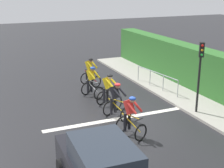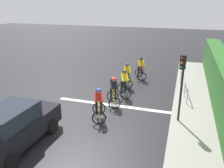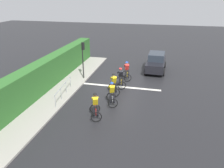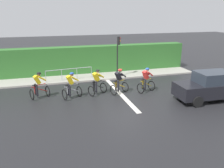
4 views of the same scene
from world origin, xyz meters
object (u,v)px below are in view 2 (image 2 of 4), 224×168
at_px(cyclist_mid, 124,84).
at_px(traffic_light_near_crossing, 182,79).
at_px(cyclist_lead, 141,69).
at_px(cyclist_fourth, 113,92).
at_px(cyclist_trailing, 99,104).
at_px(car_black, 14,127).
at_px(cyclist_second, 127,75).
at_px(pedestrian_railing_kerbside, 184,82).

height_order(cyclist_mid, traffic_light_near_crossing, traffic_light_near_crossing).
bearing_deg(cyclist_lead, cyclist_fourth, -96.53).
xyz_separation_m(cyclist_trailing, car_black, (-2.42, -3.12, 0.08)).
relative_size(cyclist_second, pedestrian_railing_kerbside, 0.47).
distance_m(cyclist_lead, cyclist_trailing, 6.89).
xyz_separation_m(cyclist_second, cyclist_mid, (0.25, -1.68, 0.00)).
distance_m(cyclist_trailing, traffic_light_near_crossing, 4.08).
bearing_deg(traffic_light_near_crossing, cyclist_trailing, -168.52).
height_order(cyclist_second, cyclist_mid, same).
relative_size(cyclist_lead, traffic_light_near_crossing, 0.50).
bearing_deg(pedestrian_railing_kerbside, car_black, -129.33).
distance_m(cyclist_fourth, traffic_light_near_crossing, 3.97).
height_order(car_black, pedestrian_railing_kerbside, car_black).
xyz_separation_m(cyclist_second, cyclist_trailing, (-0.19, -4.92, 0.00)).
bearing_deg(cyclist_lead, cyclist_trailing, -96.45).
distance_m(cyclist_mid, cyclist_trailing, 3.27).
bearing_deg(car_black, cyclist_trailing, 52.24).
distance_m(cyclist_trailing, car_black, 3.95).
bearing_deg(cyclist_second, cyclist_mid, -81.70).
distance_m(cyclist_fourth, pedestrian_railing_kerbside, 4.67).
xyz_separation_m(cyclist_lead, cyclist_fourth, (-0.58, -5.03, 0.00)).
bearing_deg(cyclist_trailing, cyclist_second, 87.81).
xyz_separation_m(cyclist_fourth, cyclist_trailing, (-0.20, -1.82, 0.00)).
xyz_separation_m(cyclist_second, cyclist_fourth, (0.01, -3.10, 0.00)).
bearing_deg(pedestrian_railing_kerbside, cyclist_fourth, -143.03).
relative_size(cyclist_second, traffic_light_near_crossing, 0.50).
relative_size(cyclist_fourth, pedestrian_railing_kerbside, 0.47).
distance_m(cyclist_lead, traffic_light_near_crossing, 6.92).
bearing_deg(cyclist_mid, cyclist_trailing, -97.61).
xyz_separation_m(cyclist_second, traffic_light_near_crossing, (3.56, -4.16, 1.43)).
bearing_deg(cyclist_lead, cyclist_second, -106.93).
xyz_separation_m(cyclist_mid, traffic_light_near_crossing, (3.32, -2.48, 1.43)).
distance_m(cyclist_second, cyclist_mid, 1.70).
distance_m(traffic_light_near_crossing, pedestrian_railing_kerbside, 4.12).
xyz_separation_m(cyclist_mid, cyclist_trailing, (-0.43, -3.24, 0.00)).
bearing_deg(cyclist_trailing, car_black, -127.76).
relative_size(cyclist_fourth, traffic_light_near_crossing, 0.50).
relative_size(cyclist_lead, cyclist_trailing, 1.00).
xyz_separation_m(cyclist_lead, traffic_light_near_crossing, (2.98, -6.08, 1.43)).
bearing_deg(pedestrian_railing_kerbside, cyclist_lead, 144.86).
bearing_deg(cyclist_second, cyclist_lead, 73.07).
height_order(cyclist_second, car_black, car_black).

